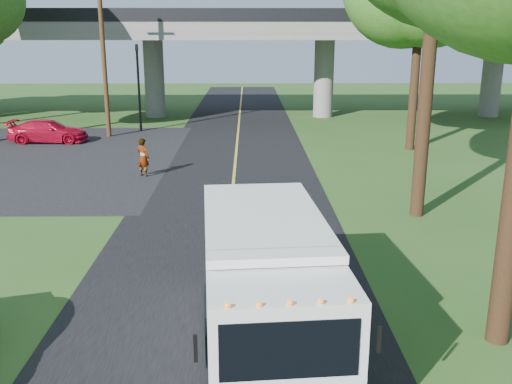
{
  "coord_description": "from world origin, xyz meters",
  "views": [
    {
      "loc": [
        0.59,
        -8.99,
        5.87
      ],
      "look_at": [
        0.81,
        6.22,
        1.6
      ],
      "focal_mm": 40.0,
      "sensor_mm": 36.0,
      "label": 1
    }
  ],
  "objects_px": {
    "utility_pole": "(104,56)",
    "pedestrian": "(143,157)",
    "red_sedan": "(48,131)",
    "step_van": "(266,283)",
    "traffic_signal": "(138,78)"
  },
  "relations": [
    {
      "from": "traffic_signal",
      "to": "red_sedan",
      "type": "xyz_separation_m",
      "value": [
        -4.4,
        -3.74,
        -2.58
      ]
    },
    {
      "from": "utility_pole",
      "to": "pedestrian",
      "type": "xyz_separation_m",
      "value": [
        3.7,
        -9.56,
        -3.78
      ]
    },
    {
      "from": "utility_pole",
      "to": "red_sedan",
      "type": "relative_size",
      "value": 2.11
    },
    {
      "from": "red_sedan",
      "to": "pedestrian",
      "type": "xyz_separation_m",
      "value": [
        6.6,
        -7.81,
        0.2
      ]
    },
    {
      "from": "step_van",
      "to": "pedestrian",
      "type": "xyz_separation_m",
      "value": [
        -4.72,
        13.73,
        -0.58
      ]
    },
    {
      "from": "utility_pole",
      "to": "pedestrian",
      "type": "height_order",
      "value": "utility_pole"
    },
    {
      "from": "step_van",
      "to": "pedestrian",
      "type": "bearing_deg",
      "value": 104.47
    },
    {
      "from": "red_sedan",
      "to": "step_van",
      "type": "bearing_deg",
      "value": -151.76
    },
    {
      "from": "red_sedan",
      "to": "pedestrian",
      "type": "bearing_deg",
      "value": -139.28
    },
    {
      "from": "utility_pole",
      "to": "red_sedan",
      "type": "distance_m",
      "value": 5.22
    },
    {
      "from": "traffic_signal",
      "to": "red_sedan",
      "type": "height_order",
      "value": "traffic_signal"
    },
    {
      "from": "traffic_signal",
      "to": "utility_pole",
      "type": "xyz_separation_m",
      "value": [
        -1.5,
        -2.0,
        1.4
      ]
    },
    {
      "from": "traffic_signal",
      "to": "pedestrian",
      "type": "xyz_separation_m",
      "value": [
        2.2,
        -11.56,
        -2.38
      ]
    },
    {
      "from": "utility_pole",
      "to": "step_van",
      "type": "relative_size",
      "value": 1.44
    },
    {
      "from": "utility_pole",
      "to": "red_sedan",
      "type": "xyz_separation_m",
      "value": [
        -2.9,
        -1.74,
        -3.98
      ]
    }
  ]
}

